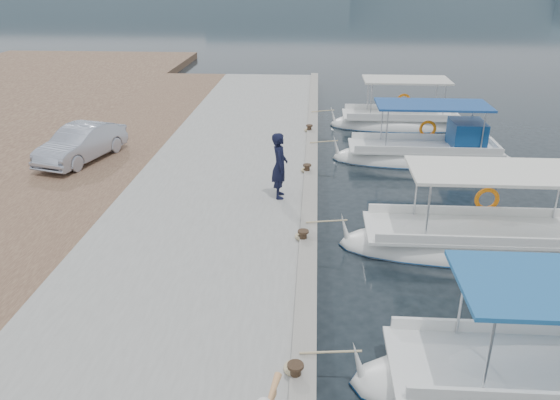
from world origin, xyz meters
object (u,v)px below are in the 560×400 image
object	(u,v)px
fisherman	(280,166)
parked_car	(81,143)
fishing_caique_c	(482,245)
fishing_caique_b	(560,388)
fishing_caique_e	(399,124)
fishing_caique_d	(425,156)

from	to	relation	value
fisherman	parked_car	world-z (taller)	fisherman
fishing_caique_c	parked_car	world-z (taller)	fishing_caique_c
fishing_caique_b	fisherman	xyz separation A→B (m)	(-5.38, 7.42, 1.37)
fishing_caique_e	parked_car	distance (m)	14.18
fishing_caique_d	fisherman	bearing A→B (deg)	-135.87
fishing_caique_d	parked_car	size ratio (longest dim) A/B	1.82
fishing_caique_e	fishing_caique_d	bearing A→B (deg)	-86.09
fishing_caique_c	fisherman	distance (m)	6.03
fishing_caique_b	fishing_caique_e	size ratio (longest dim) A/B	1.13
fishing_caique_c	fishing_caique_e	size ratio (longest dim) A/B	1.17
fisherman	fishing_caique_d	bearing A→B (deg)	-50.53
fishing_caique_c	fishing_caique_d	size ratio (longest dim) A/B	1.09
fishing_caique_d	parked_car	world-z (taller)	fishing_caique_d
fishing_caique_e	fishing_caique_c	bearing A→B (deg)	-87.48
fishing_caique_d	fishing_caique_e	size ratio (longest dim) A/B	1.07
fishing_caique_c	fisherman	world-z (taller)	fisherman
fishing_caique_d	fishing_caique_e	world-z (taller)	same
fishing_caique_b	parked_car	world-z (taller)	fishing_caique_b
fishing_caique_b	fisherman	distance (m)	9.27
fisherman	parked_car	distance (m)	7.85
parked_car	fishing_caique_e	bearing A→B (deg)	45.41
fishing_caique_d	fisherman	size ratio (longest dim) A/B	3.49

